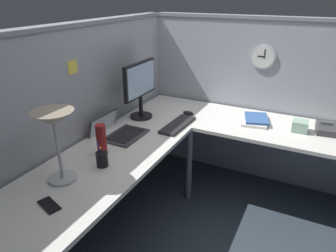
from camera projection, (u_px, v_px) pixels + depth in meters
name	position (u px, v px, depth m)	size (l,w,h in m)	color
ground_plane	(198.00, 212.00, 2.70)	(6.80, 6.80, 0.00)	#2D3842
cubicle_wall_back	(82.00, 127.00, 2.43)	(2.57, 0.12, 1.58)	#999EA8
cubicle_wall_right	(260.00, 102.00, 2.98)	(0.12, 2.37, 1.58)	#999EA8
desk	(200.00, 158.00, 2.30)	(2.35, 2.15, 0.73)	silver
monitor	(140.00, 86.00, 2.67)	(0.46, 0.20, 0.50)	black
laptop	(116.00, 131.00, 2.45)	(0.34, 0.38, 0.22)	#38383D
keyboard	(178.00, 125.00, 2.60)	(0.43, 0.14, 0.02)	#232326
computer_mouse	(188.00, 113.00, 2.83)	(0.06, 0.10, 0.03)	black
desk_lamp_dome	(54.00, 125.00, 1.73)	(0.24, 0.24, 0.44)	#B7BABF
pen_cup	(102.00, 159.00, 1.99)	(0.08, 0.08, 0.18)	black
cell_phone	(49.00, 205.00, 1.64)	(0.07, 0.14, 0.01)	black
thermos_flask	(101.00, 140.00, 2.12)	(0.07, 0.07, 0.22)	maroon
office_phone	(331.00, 129.00, 2.45)	(0.21, 0.23, 0.11)	#38383D
book_stack	(255.00, 120.00, 2.67)	(0.32, 0.26, 0.04)	silver
tissue_box	(300.00, 126.00, 2.49)	(0.12, 0.12, 0.09)	#8CAD99
wall_clock	(263.00, 57.00, 2.76)	(0.04, 0.22, 0.22)	#B7BABF
pinned_note_leftmost	(73.00, 67.00, 2.15)	(0.09, 0.00, 0.09)	#EAD84C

